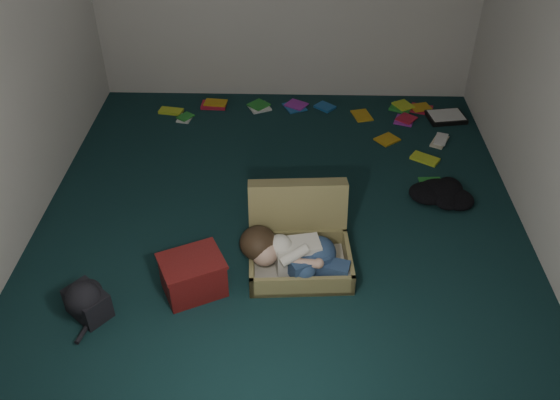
{
  "coord_description": "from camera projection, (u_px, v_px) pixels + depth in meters",
  "views": [
    {
      "loc": [
        0.1,
        -3.76,
        3.15
      ],
      "look_at": [
        0.0,
        -0.15,
        0.35
      ],
      "focal_mm": 38.0,
      "sensor_mm": 36.0,
      "label": 1
    }
  ],
  "objects": [
    {
      "name": "suitcase",
      "position": [
        299.0,
        241.0,
        4.47
      ],
      "size": [
        0.8,
        0.78,
        0.55
      ],
      "rotation": [
        0.0,
        0.0,
        0.06
      ],
      "color": "olive",
      "rests_on": "floor"
    },
    {
      "name": "book_scatter",
      "position": [
        334.0,
        122.0,
        6.17
      ],
      "size": [
        2.97,
        1.61,
        0.02
      ],
      "color": "#BDD625",
      "rests_on": "floor"
    },
    {
      "name": "maroon_bin",
      "position": [
        193.0,
        275.0,
        4.21
      ],
      "size": [
        0.54,
        0.5,
        0.3
      ],
      "rotation": [
        0.0,
        0.0,
        0.45
      ],
      "color": "#5E1413",
      "rests_on": "floor"
    },
    {
      "name": "wall_front",
      "position": [
        266.0,
        336.0,
        2.33
      ],
      "size": [
        4.5,
        0.0,
        4.5
      ],
      "primitive_type": "plane",
      "rotation": [
        -1.57,
        0.0,
        0.0
      ],
      "color": "silver",
      "rests_on": "ground"
    },
    {
      "name": "person",
      "position": [
        294.0,
        254.0,
        4.3
      ],
      "size": [
        0.83,
        0.39,
        0.34
      ],
      "rotation": [
        0.0,
        0.0,
        0.06
      ],
      "color": "white",
      "rests_on": "suitcase"
    },
    {
      "name": "clothing_pile",
      "position": [
        441.0,
        193.0,
        5.11
      ],
      "size": [
        0.5,
        0.44,
        0.14
      ],
      "primitive_type": null,
      "rotation": [
        0.0,
        0.0,
        0.21
      ],
      "color": "black",
      "rests_on": "floor"
    },
    {
      "name": "paper_tray",
      "position": [
        446.0,
        117.0,
        6.23
      ],
      "size": [
        0.42,
        0.34,
        0.05
      ],
      "rotation": [
        0.0,
        0.0,
        0.17
      ],
      "color": "black",
      "rests_on": "floor"
    },
    {
      "name": "floor",
      "position": [
        280.0,
        222.0,
        4.9
      ],
      "size": [
        4.5,
        4.5,
        0.0
      ],
      "primitive_type": "plane",
      "color": "#0F292B",
      "rests_on": "ground"
    },
    {
      "name": "backpack",
      "position": [
        87.0,
        302.0,
        4.06
      ],
      "size": [
        0.47,
        0.46,
        0.22
      ],
      "primitive_type": null,
      "rotation": [
        0.0,
        0.0,
        -0.69
      ],
      "color": "black",
      "rests_on": "floor"
    }
  ]
}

